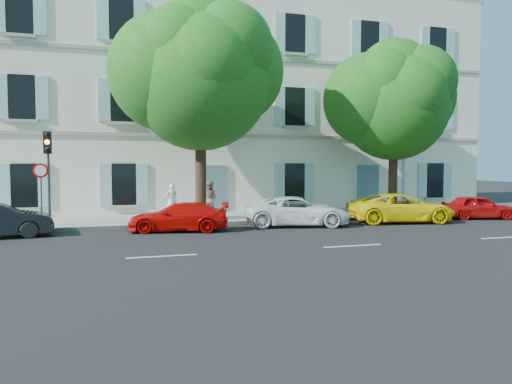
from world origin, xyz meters
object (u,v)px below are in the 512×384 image
object	(u,v)px
street_lamp	(406,128)
car_white_coupe	(298,211)
traffic_light	(48,158)
car_red_coupe	(179,217)
road_sign	(41,181)
car_red_hatchback	(478,207)
tree_left	(200,81)
pedestrian_a	(172,201)
pedestrian_b	(209,199)
car_yellow_supercar	(401,208)
tree_right	(394,106)

from	to	relation	value
street_lamp	car_white_coupe	bearing A→B (deg)	-165.96
traffic_light	car_red_coupe	bearing A→B (deg)	-20.27
road_sign	car_red_hatchback	bearing A→B (deg)	-4.71
tree_left	pedestrian_a	distance (m)	5.43
tree_left	pedestrian_a	world-z (taller)	tree_left
pedestrian_b	car_yellow_supercar	bearing A→B (deg)	-171.79
car_red_hatchback	tree_left	xyz separation A→B (m)	(-12.80, 1.92, 5.56)
street_lamp	road_sign	bearing A→B (deg)	-179.88
car_red_hatchback	tree_left	world-z (taller)	tree_left
car_yellow_supercar	car_red_hatchback	size ratio (longest dim) A/B	1.40
car_red_hatchback	tree_right	size ratio (longest dim) A/B	0.40
pedestrian_b	tree_left	bearing A→B (deg)	86.79
pedestrian_a	car_red_hatchback	bearing A→B (deg)	152.05
car_yellow_supercar	traffic_light	world-z (taller)	traffic_light
traffic_light	tree_left	bearing A→B (deg)	2.15
car_yellow_supercar	road_sign	size ratio (longest dim) A/B	1.86
road_sign	pedestrian_a	size ratio (longest dim) A/B	1.59
car_yellow_supercar	tree_right	distance (m)	5.39
street_lamp	pedestrian_a	xyz separation A→B (m)	(-11.00, 1.45, -3.38)
car_white_coupe	traffic_light	size ratio (longest dim) A/B	1.20
pedestrian_a	road_sign	bearing A→B (deg)	0.44
car_yellow_supercar	traffic_light	distance (m)	14.86
tree_right	traffic_light	xyz separation A→B (m)	(-15.64, -0.51, -2.56)
car_yellow_supercar	traffic_light	size ratio (longest dim) A/B	1.25
pedestrian_a	street_lamp	bearing A→B (deg)	156.94
car_red_hatchback	road_sign	xyz separation A→B (m)	(-19.10, 1.57, 1.37)
car_red_hatchback	tree_right	distance (m)	6.20
tree_left	tree_right	distance (m)	9.63
car_white_coupe	tree_right	distance (m)	7.85
car_red_coupe	traffic_light	bearing A→B (deg)	-97.64
tree_left	road_sign	xyz separation A→B (m)	(-6.30, -0.34, -4.18)
traffic_light	car_white_coupe	bearing A→B (deg)	-9.43
road_sign	street_lamp	distance (m)	16.36
car_yellow_supercar	tree_right	size ratio (longest dim) A/B	0.56
pedestrian_b	pedestrian_a	bearing A→B (deg)	19.16
car_white_coupe	traffic_light	world-z (taller)	traffic_light
tree_right	tree_left	bearing A→B (deg)	-178.33
car_yellow_supercar	street_lamp	distance (m)	4.28
car_red_coupe	tree_left	xyz separation A→B (m)	(1.25, 2.00, 5.56)
car_yellow_supercar	street_lamp	bearing A→B (deg)	-27.67
road_sign	pedestrian_b	distance (m)	7.01
car_red_hatchback	road_sign	distance (m)	19.21
traffic_light	tree_right	bearing A→B (deg)	1.85
car_red_coupe	road_sign	size ratio (longest dim) A/B	1.55
pedestrian_a	tree_left	bearing A→B (deg)	118.64
car_white_coupe	pedestrian_b	distance (m)	4.22
car_white_coupe	car_red_hatchback	bearing A→B (deg)	-76.40
road_sign	traffic_light	bearing A→B (deg)	24.48
tree_left	pedestrian_b	distance (m)	5.24
car_red_coupe	street_lamp	distance (m)	11.87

